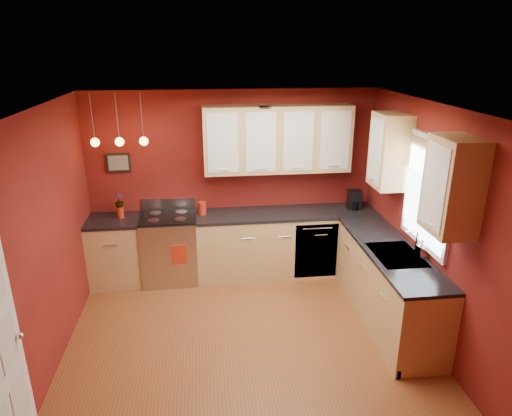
{
  "coord_description": "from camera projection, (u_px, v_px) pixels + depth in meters",
  "views": [
    {
      "loc": [
        -0.43,
        -4.11,
        3.17
      ],
      "look_at": [
        0.19,
        1.0,
        1.31
      ],
      "focal_mm": 32.0,
      "sensor_mm": 36.0,
      "label": 1
    }
  ],
  "objects": [
    {
      "name": "floor",
      "position": [
        249.0,
        353.0,
        4.96
      ],
      "size": [
        4.2,
        4.2,
        0.0
      ],
      "primitive_type": "plane",
      "color": "brown",
      "rests_on": "ground"
    },
    {
      "name": "ceiling",
      "position": [
        248.0,
        111.0,
        4.07
      ],
      "size": [
        4.0,
        4.2,
        0.02
      ],
      "primitive_type": "cube",
      "color": "silver",
      "rests_on": "wall_back"
    },
    {
      "name": "wall_back",
      "position": [
        233.0,
        183.0,
        6.48
      ],
      "size": [
        4.0,
        0.02,
        2.6
      ],
      "primitive_type": "cube",
      "color": "maroon",
      "rests_on": "floor"
    },
    {
      "name": "wall_front",
      "position": [
        288.0,
        397.0,
        2.56
      ],
      "size": [
        4.0,
        0.02,
        2.6
      ],
      "primitive_type": "cube",
      "color": "maroon",
      "rests_on": "floor"
    },
    {
      "name": "wall_left",
      "position": [
        38.0,
        254.0,
        4.29
      ],
      "size": [
        0.02,
        4.2,
        2.6
      ],
      "primitive_type": "cube",
      "color": "maroon",
      "rests_on": "floor"
    },
    {
      "name": "wall_right",
      "position": [
        439.0,
        234.0,
        4.74
      ],
      "size": [
        0.02,
        4.2,
        2.6
      ],
      "primitive_type": "cube",
      "color": "maroon",
      "rests_on": "floor"
    },
    {
      "name": "base_cabinets_back_left",
      "position": [
        117.0,
        252.0,
        6.3
      ],
      "size": [
        0.7,
        0.6,
        0.9
      ],
      "primitive_type": "cube",
      "color": "tan",
      "rests_on": "floor"
    },
    {
      "name": "base_cabinets_back_right",
      "position": [
        286.0,
        244.0,
        6.57
      ],
      "size": [
        2.54,
        0.6,
        0.9
      ],
      "primitive_type": "cube",
      "color": "tan",
      "rests_on": "floor"
    },
    {
      "name": "base_cabinets_right",
      "position": [
        387.0,
        286.0,
        5.42
      ],
      "size": [
        0.6,
        2.1,
        0.9
      ],
      "primitive_type": "cube",
      "color": "tan",
      "rests_on": "floor"
    },
    {
      "name": "counter_back_left",
      "position": [
        113.0,
        221.0,
        6.14
      ],
      "size": [
        0.7,
        0.62,
        0.04
      ],
      "primitive_type": "cube",
      "color": "black",
      "rests_on": "base_cabinets_back_left"
    },
    {
      "name": "counter_back_right",
      "position": [
        287.0,
        213.0,
        6.41
      ],
      "size": [
        2.54,
        0.62,
        0.04
      ],
      "primitive_type": "cube",
      "color": "black",
      "rests_on": "base_cabinets_back_right"
    },
    {
      "name": "counter_right",
      "position": [
        391.0,
        250.0,
        5.26
      ],
      "size": [
        0.62,
        2.1,
        0.04
      ],
      "primitive_type": "cube",
      "color": "black",
      "rests_on": "base_cabinets_right"
    },
    {
      "name": "gas_range",
      "position": [
        170.0,
        248.0,
        6.37
      ],
      "size": [
        0.76,
        0.64,
        1.11
      ],
      "color": "#B0B0B5",
      "rests_on": "floor"
    },
    {
      "name": "dishwasher_front",
      "position": [
        316.0,
        251.0,
        6.34
      ],
      "size": [
        0.6,
        0.02,
        0.8
      ],
      "primitive_type": "cube",
      "color": "#B0B0B5",
      "rests_on": "base_cabinets_back_right"
    },
    {
      "name": "sink",
      "position": [
        396.0,
        256.0,
        5.12
      ],
      "size": [
        0.5,
        0.7,
        0.33
      ],
      "color": "gray",
      "rests_on": "counter_right"
    },
    {
      "name": "window",
      "position": [
        428.0,
        190.0,
        4.89
      ],
      "size": [
        0.06,
        1.02,
        1.22
      ],
      "color": "white",
      "rests_on": "wall_right"
    },
    {
      "name": "upper_cabinets_back",
      "position": [
        277.0,
        139.0,
        6.16
      ],
      "size": [
        2.0,
        0.35,
        0.9
      ],
      "primitive_type": "cube",
      "color": "tan",
      "rests_on": "wall_back"
    },
    {
      "name": "upper_cabinets_right",
      "position": [
        417.0,
        166.0,
        4.81
      ],
      "size": [
        0.35,
        1.95,
        0.9
      ],
      "primitive_type": "cube",
      "color": "tan",
      "rests_on": "wall_right"
    },
    {
      "name": "wall_picture",
      "position": [
        118.0,
        163.0,
        6.16
      ],
      "size": [
        0.32,
        0.03,
        0.26
      ],
      "primitive_type": "cube",
      "color": "black",
      "rests_on": "wall_back"
    },
    {
      "name": "pendant_lights",
      "position": [
        119.0,
        141.0,
        5.75
      ],
      "size": [
        0.71,
        0.11,
        0.66
      ],
      "color": "gray",
      "rests_on": "ceiling"
    },
    {
      "name": "red_canister",
      "position": [
        202.0,
        208.0,
        6.29
      ],
      "size": [
        0.12,
        0.12,
        0.17
      ],
      "color": "#B32813",
      "rests_on": "counter_back_right"
    },
    {
      "name": "red_vase",
      "position": [
        120.0,
        212.0,
        6.17
      ],
      "size": [
        0.1,
        0.1,
        0.15
      ],
      "primitive_type": "cylinder",
      "color": "#B32813",
      "rests_on": "counter_back_left"
    },
    {
      "name": "flowers",
      "position": [
        119.0,
        201.0,
        6.11
      ],
      "size": [
        0.13,
        0.13,
        0.2
      ],
      "primitive_type": "imported",
      "rotation": [
        0.0,
        0.0,
        0.13
      ],
      "color": "#B32813",
      "rests_on": "red_vase"
    },
    {
      "name": "coffee_maker",
      "position": [
        355.0,
        200.0,
        6.49
      ],
      "size": [
        0.2,
        0.2,
        0.27
      ],
      "rotation": [
        0.0,
        0.0,
        -0.08
      ],
      "color": "black",
      "rests_on": "counter_back_right"
    },
    {
      "name": "soap_pump",
      "position": [
        422.0,
        249.0,
        4.99
      ],
      "size": [
        0.11,
        0.11,
        0.22
      ],
      "primitive_type": "imported",
      "rotation": [
        0.0,
        0.0,
        0.16
      ],
      "color": "silver",
      "rests_on": "counter_right"
    },
    {
      "name": "dish_towel",
      "position": [
        179.0,
        255.0,
        6.07
      ],
      "size": [
        0.2,
        0.01,
        0.28
      ],
      "primitive_type": "cube",
      "color": "#B32813",
      "rests_on": "gas_range"
    }
  ]
}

